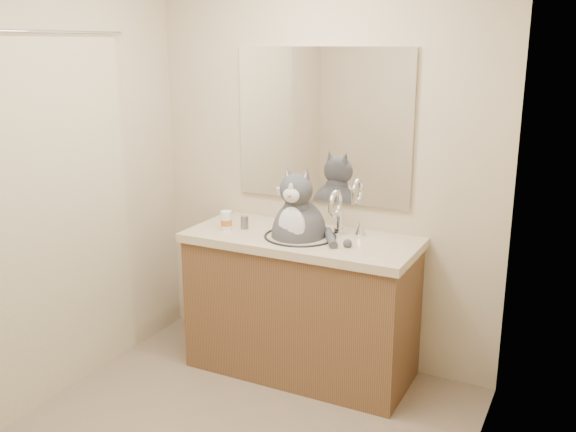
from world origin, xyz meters
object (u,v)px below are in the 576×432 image
Objects in this scene: cat at (298,229)px; grey_canister at (245,223)px; pill_bottle_redcap at (229,217)px; pill_bottle_orange at (226,221)px.

grey_canister is at bearing 175.85° from cat.
pill_bottle_orange is at bearing -63.93° from pill_bottle_redcap.
grey_canister is (0.14, -0.04, -0.00)m from pill_bottle_redcap.
pill_bottle_orange is at bearing -175.02° from cat.
pill_bottle_orange is 0.11m from grey_canister.
pill_bottle_redcap is at bearing 170.85° from cat.
cat is 0.35m from grey_canister.
cat is at bearing 9.93° from pill_bottle_orange.
pill_bottle_redcap reaches higher than grey_canister.
pill_bottle_orange reaches higher than pill_bottle_redcap.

